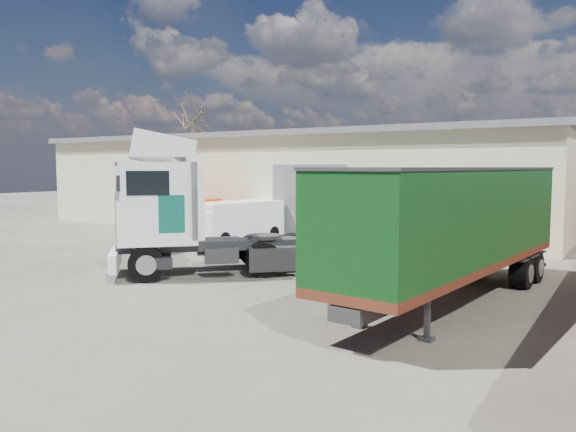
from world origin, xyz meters
The scene contains 8 objects.
ground centered at (0.00, 0.00, 0.00)m, with size 120.00×120.00×0.00m, color black.
warehouse centered at (-6.00, 16.00, 2.66)m, with size 30.60×12.60×5.42m.
bare_tree centered at (-18.00, 20.00, 7.92)m, with size 4.00×4.00×9.60m.
tractor_unit centered at (-1.12, 0.46, 1.95)m, with size 6.63×6.62×4.63m.
box_trailer centered at (7.41, 1.11, 2.12)m, with size 3.30×10.63×3.48m.
panel_van centered at (-4.61, 7.56, 0.97)m, with size 2.60×4.83×1.87m.
orange_skip centered at (-8.00, 8.39, 0.82)m, with size 3.21×2.21×1.89m.
gravel_heap centered at (-6.19, 4.71, 0.40)m, with size 5.11×5.11×0.86m.
Camera 1 is at (11.28, -13.16, 3.48)m, focal length 35.00 mm.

